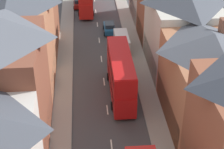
{
  "coord_description": "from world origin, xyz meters",
  "views": [
    {
      "loc": [
        -2.24,
        -10.17,
        25.52
      ],
      "look_at": [
        0.99,
        29.59,
        1.26
      ],
      "focal_mm": 60.0,
      "sensor_mm": 36.0,
      "label": 1
    }
  ],
  "objects": [
    {
      "name": "pavement_left",
      "position": [
        -5.1,
        38.0,
        0.07
      ],
      "size": [
        2.2,
        104.0,
        0.14
      ],
      "primitive_type": "cube",
      "color": "gray",
      "rests_on": "ground"
    },
    {
      "name": "double_decker_bus_far_approaching",
      "position": [
        1.79,
        27.0,
        2.82
      ],
      "size": [
        2.74,
        10.8,
        5.3
      ],
      "color": "red",
      "rests_on": "ground"
    },
    {
      "name": "car_near_blue",
      "position": [
        -3.1,
        56.53,
        0.81
      ],
      "size": [
        1.9,
        4.24,
        1.6
      ],
      "color": "maroon",
      "rests_on": "ground"
    },
    {
      "name": "car_parked_left_a",
      "position": [
        1.8,
        44.78,
        0.84
      ],
      "size": [
        1.9,
        4.04,
        1.68
      ],
      "color": "#236093",
      "rests_on": "ground"
    },
    {
      "name": "delivery_van",
      "position": [
        3.1,
        38.39,
        1.34
      ],
      "size": [
        2.2,
        5.2,
        2.41
      ],
      "color": "white",
      "rests_on": "ground"
    },
    {
      "name": "pavement_right",
      "position": [
        5.1,
        38.0,
        0.07
      ],
      "size": [
        2.2,
        104.0,
        0.14
      ],
      "primitive_type": "cube",
      "color": "gray",
      "rests_on": "ground"
    },
    {
      "name": "centre_line_dashes",
      "position": [
        0.0,
        36.0,
        0.01
      ],
      "size": [
        0.14,
        97.8,
        0.01
      ],
      "color": "silver",
      "rests_on": "ground"
    },
    {
      "name": "terrace_row_right",
      "position": [
        10.19,
        21.06,
        5.97
      ],
      "size": [
        8.0,
        67.6,
        14.38
      ],
      "color": "brown",
      "rests_on": "ground"
    }
  ]
}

